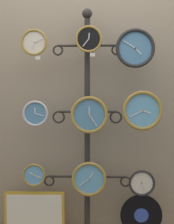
% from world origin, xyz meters
% --- Properties ---
extents(shop_wall, '(4.40, 0.04, 2.80)m').
position_xyz_m(shop_wall, '(0.00, 0.57, 1.40)').
color(shop_wall, gray).
rests_on(shop_wall, ground_plane).
extents(display_stand, '(0.75, 0.37, 1.96)m').
position_xyz_m(display_stand, '(0.00, 0.41, 0.74)').
color(display_stand, '#282623').
rests_on(display_stand, ground_plane).
extents(clock_top_left, '(0.22, 0.04, 0.22)m').
position_xyz_m(clock_top_left, '(-0.43, 0.30, 1.67)').
color(clock_top_left, silver).
extents(clock_top_center, '(0.22, 0.04, 0.22)m').
position_xyz_m(clock_top_center, '(0.02, 0.30, 1.69)').
color(clock_top_center, black).
extents(clock_top_right, '(0.32, 0.04, 0.32)m').
position_xyz_m(clock_top_right, '(0.39, 0.32, 1.62)').
color(clock_top_right, '#4C84B2').
extents(clock_middle_left, '(0.22, 0.04, 0.22)m').
position_xyz_m(clock_middle_left, '(-0.43, 0.33, 1.09)').
color(clock_middle_left, '#4C84B2').
extents(clock_middle_center, '(0.31, 0.04, 0.31)m').
position_xyz_m(clock_middle_center, '(0.02, 0.30, 1.08)').
color(clock_middle_center, '#4C84B2').
extents(clock_middle_right, '(0.32, 0.04, 0.32)m').
position_xyz_m(clock_middle_right, '(0.45, 0.30, 1.11)').
color(clock_middle_right, '#60A8DB').
extents(clock_bottom_left, '(0.19, 0.04, 0.19)m').
position_xyz_m(clock_bottom_left, '(-0.44, 0.34, 0.57)').
color(clock_bottom_left, '#60A8DB').
extents(clock_bottom_center, '(0.29, 0.04, 0.29)m').
position_xyz_m(clock_bottom_center, '(0.02, 0.32, 0.54)').
color(clock_bottom_center, '#60A8DB').
extents(clock_bottom_right, '(0.22, 0.04, 0.22)m').
position_xyz_m(clock_bottom_right, '(0.46, 0.34, 0.51)').
color(clock_bottom_right, silver).
extents(vinyl_record, '(0.35, 0.01, 0.35)m').
position_xyz_m(vinyl_record, '(0.45, 0.34, 0.24)').
color(vinyl_record, black).
rests_on(vinyl_record, low_shelf).
extents(picture_frame, '(0.51, 0.02, 0.36)m').
position_xyz_m(picture_frame, '(-0.45, 0.36, 0.24)').
color(picture_frame, gold).
rests_on(picture_frame, low_shelf).
extents(price_tag_upper, '(0.04, 0.00, 0.03)m').
position_xyz_m(price_tag_upper, '(-0.40, 0.30, 1.54)').
color(price_tag_upper, white).
extents(price_tag_mid, '(0.04, 0.00, 0.03)m').
position_xyz_m(price_tag_mid, '(0.05, 0.30, 1.56)').
color(price_tag_mid, white).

